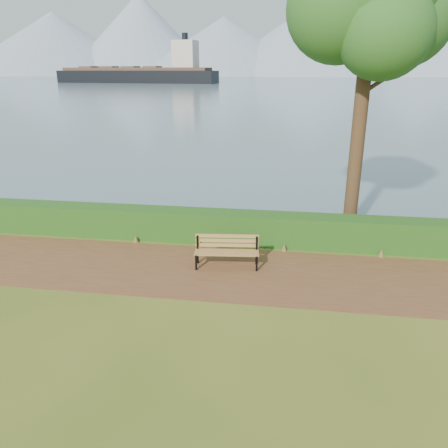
# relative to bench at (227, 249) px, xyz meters

# --- Properties ---
(ground) EXTENTS (140.00, 140.00, 0.00)m
(ground) POSITION_rel_bench_xyz_m (0.01, -0.72, -0.52)
(ground) COLOR #455819
(ground) RESTS_ON ground
(path) EXTENTS (40.00, 3.40, 0.01)m
(path) POSITION_rel_bench_xyz_m (0.01, -0.42, -0.52)
(path) COLOR #59321E
(path) RESTS_ON ground
(hedge) EXTENTS (32.00, 0.85, 1.00)m
(hedge) POSITION_rel_bench_xyz_m (0.01, 1.88, -0.02)
(hedge) COLOR #214E16
(hedge) RESTS_ON ground
(water) EXTENTS (700.00, 510.00, 0.00)m
(water) POSITION_rel_bench_xyz_m (0.01, 259.28, -0.52)
(water) COLOR #475E72
(water) RESTS_ON ground
(mountains) EXTENTS (585.00, 190.00, 70.00)m
(mountains) POSITION_rel_bench_xyz_m (-9.16, 405.33, 27.17)
(mountains) COLOR #7C90A6
(mountains) RESTS_ON ground
(bench) EXTENTS (1.86, 0.72, 0.91)m
(bench) POSITION_rel_bench_xyz_m (0.00, 0.00, 0.00)
(bench) COLOR black
(bench) RESTS_ON ground
(tree) EXTENTS (5.00, 4.11, 9.74)m
(tree) POSITION_rel_bench_xyz_m (3.78, 3.46, 6.71)
(tree) COLOR #312014
(tree) RESTS_ON ground
(cargo_ship) EXTENTS (67.16, 18.08, 20.15)m
(cargo_ship) POSITION_rel_bench_xyz_m (-58.76, 166.35, 2.48)
(cargo_ship) COLOR black
(cargo_ship) RESTS_ON ground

